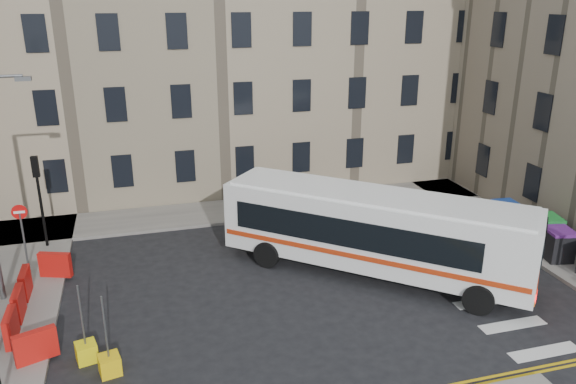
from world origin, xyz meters
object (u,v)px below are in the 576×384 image
wheelie_bin_d (516,222)px  bollard_chevron (87,352)px  wheelie_bin_e (505,216)px  wheelie_bin_b (558,244)px  bollard_yellow (110,365)px  wheelie_bin_c (545,231)px  bus (374,229)px

wheelie_bin_d → bollard_chevron: wheelie_bin_d is taller
wheelie_bin_e → wheelie_bin_b: bearing=-84.3°
bollard_chevron → wheelie_bin_b: bearing=5.4°
wheelie_bin_b → wheelie_bin_d: 2.69m
wheelie_bin_e → bollard_yellow: bearing=-157.5°
wheelie_bin_c → wheelie_bin_d: (-0.40, 1.42, -0.12)m
wheelie_bin_d → bollard_chevron: (-18.66, -4.46, -0.43)m
wheelie_bin_e → bollard_yellow: (-17.86, -5.98, -0.52)m
bus → bollard_chevron: (-10.80, -2.98, -1.61)m
bus → wheelie_bin_b: (7.85, -1.21, -1.09)m
wheelie_bin_d → bollard_yellow: bearing=179.3°
bollard_yellow → wheelie_bin_c: bearing=11.9°
wheelie_bin_c → bollard_yellow: 18.77m
wheelie_bin_d → wheelie_bin_c: bearing=-91.7°
bus → wheelie_bin_d: 8.09m
wheelie_bin_c → bollard_chevron: bearing=-159.0°
bollard_yellow → bollard_chevron: bearing=129.4°
wheelie_bin_d → wheelie_bin_e: wheelie_bin_e is taller
wheelie_bin_e → bollard_chevron: 19.26m
wheelie_bin_b → wheelie_bin_d: (0.01, 2.69, -0.09)m
bus → bollard_chevron: 11.32m
wheelie_bin_b → bollard_yellow: (-17.96, -2.62, -0.52)m
wheelie_bin_b → bollard_chevron: bearing=-162.8°
bollard_yellow → bollard_chevron: size_ratio=1.00×
bus → wheelie_bin_d: size_ratio=8.71×
bus → wheelie_bin_b: size_ratio=7.87×
wheelie_bin_c → wheelie_bin_d: bearing=117.5°
bus → wheelie_bin_d: (7.86, 1.48, -1.18)m
wheelie_bin_b → bollard_chevron: 18.75m
bus → wheelie_bin_b: bearing=-57.4°
bus → bollard_yellow: bearing=152.1°
bus → bollard_yellow: (-10.10, -3.83, -1.61)m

